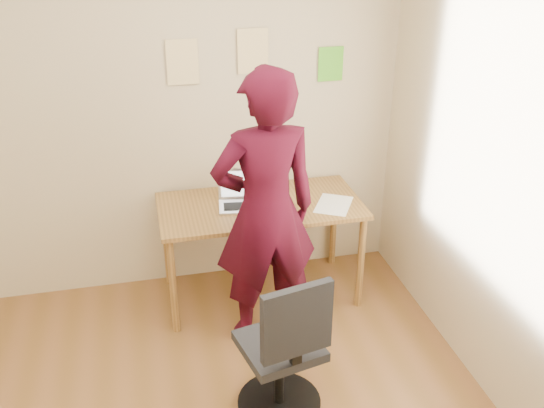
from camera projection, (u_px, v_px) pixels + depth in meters
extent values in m
cube|color=#C5B490|center=(151.00, 109.00, 4.12)|extent=(3.50, 0.04, 2.70)
cube|color=#C5B490|center=(541.00, 192.00, 2.93)|extent=(0.04, 3.50, 2.70)
cube|color=olive|center=(260.00, 206.00, 4.19)|extent=(1.40, 0.70, 0.03)
cylinder|color=olive|center=(173.00, 286.00, 3.96)|extent=(0.05, 0.05, 0.71)
cylinder|color=olive|center=(361.00, 263.00, 4.22)|extent=(0.05, 0.05, 0.71)
cylinder|color=olive|center=(166.00, 242.00, 4.48)|extent=(0.05, 0.05, 0.71)
cylinder|color=olive|center=(334.00, 223.00, 4.75)|extent=(0.05, 0.05, 0.71)
cube|color=silver|center=(242.00, 206.00, 4.13)|extent=(0.34, 0.26, 0.01)
cube|color=black|center=(242.00, 205.00, 4.13)|extent=(0.27, 0.15, 0.00)
cube|color=silver|center=(241.00, 184.00, 4.20)|extent=(0.31, 0.10, 0.21)
cube|color=white|center=(241.00, 184.00, 4.20)|extent=(0.28, 0.08, 0.17)
cube|color=white|center=(334.00, 205.00, 4.17)|extent=(0.35, 0.39, 0.00)
cube|color=black|center=(289.00, 215.00, 4.03)|extent=(0.07, 0.13, 0.01)
cube|color=#3F4C59|center=(289.00, 214.00, 4.03)|extent=(0.06, 0.10, 0.00)
cube|color=#EBCE8D|center=(182.00, 62.00, 4.00)|extent=(0.21, 0.00, 0.30)
cube|color=#EBCE8D|center=(253.00, 51.00, 4.07)|extent=(0.21, 0.00, 0.30)
cube|color=#59C52C|center=(331.00, 64.00, 4.23)|extent=(0.18, 0.00, 0.24)
cube|color=black|center=(280.00, 346.00, 3.32)|extent=(0.49, 0.49, 0.06)
cube|color=black|center=(297.00, 322.00, 3.03)|extent=(0.39, 0.13, 0.41)
cube|color=black|center=(296.00, 354.00, 3.13)|extent=(0.06, 0.05, 0.11)
cylinder|color=black|center=(279.00, 377.00, 3.42)|extent=(0.06, 0.06, 0.41)
cylinder|color=black|center=(279.00, 402.00, 3.50)|extent=(0.48, 0.48, 0.03)
imported|color=#370716|center=(265.00, 212.00, 3.70)|extent=(0.70, 0.49, 1.82)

